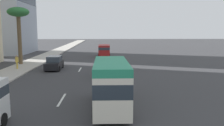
% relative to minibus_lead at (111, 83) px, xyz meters
% --- Properties ---
extents(ground_plane, '(198.00, 198.00, 0.00)m').
position_rel_minibus_lead_xyz_m(ground_plane, '(21.12, 3.55, -1.69)').
color(ground_plane, '#38383A').
extents(sidewalk_right, '(162.00, 3.78, 0.15)m').
position_rel_minibus_lead_xyz_m(sidewalk_right, '(21.12, 11.47, -1.61)').
color(sidewalk_right, '#B2ADA3').
rests_on(sidewalk_right, ground_plane).
extents(lane_stripe_mid, '(3.20, 0.16, 0.01)m').
position_rel_minibus_lead_xyz_m(lane_stripe_mid, '(2.09, 3.55, -1.68)').
color(lane_stripe_mid, silver).
rests_on(lane_stripe_mid, ground_plane).
extents(lane_stripe_far, '(3.20, 0.16, 0.01)m').
position_rel_minibus_lead_xyz_m(lane_stripe_far, '(15.49, 3.55, -1.68)').
color(lane_stripe_far, silver).
rests_on(lane_stripe_far, ground_plane).
extents(minibus_lead, '(6.25, 2.26, 3.09)m').
position_rel_minibus_lead_xyz_m(minibus_lead, '(0.00, 0.00, 0.00)').
color(minibus_lead, silver).
rests_on(minibus_lead, ground_plane).
extents(car_second, '(4.19, 1.84, 1.72)m').
position_rel_minibus_lead_xyz_m(car_second, '(15.61, 6.84, -0.88)').
color(car_second, black).
rests_on(car_second, ground_plane).
extents(car_third, '(4.41, 1.79, 1.69)m').
position_rel_minibus_lead_xyz_m(car_third, '(10.16, 0.00, -0.90)').
color(car_third, silver).
rests_on(car_third, ground_plane).
extents(van_fourth, '(4.69, 2.19, 2.25)m').
position_rel_minibus_lead_xyz_m(van_fourth, '(30.18, 0.43, -0.40)').
color(van_fourth, '#A51E1E').
rests_on(van_fourth, ground_plane).
extents(pedestrian_mid_block, '(0.39, 0.37, 1.71)m').
position_rel_minibus_lead_xyz_m(pedestrian_mid_block, '(15.49, 11.54, -0.59)').
color(pedestrian_mid_block, gold).
rests_on(pedestrian_mid_block, sidewalk_right).
extents(palm_tree, '(3.05, 3.05, 8.14)m').
position_rel_minibus_lead_xyz_m(palm_tree, '(19.98, 12.64, 5.34)').
color(palm_tree, brown).
rests_on(palm_tree, sidewalk_right).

